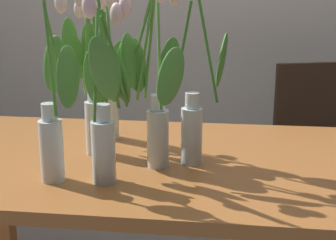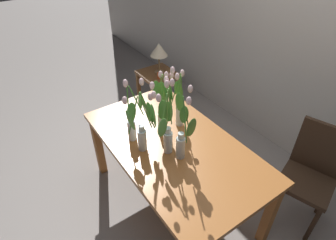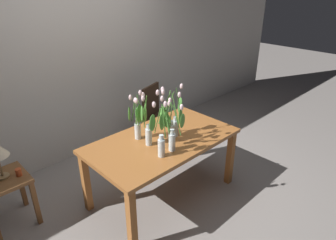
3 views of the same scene
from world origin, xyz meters
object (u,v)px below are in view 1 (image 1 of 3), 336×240
Objects in this scene: tulip_vase_3 at (54,118)px; tulip_vase_1 at (89,89)px; tulip_vase_5 at (149,93)px; dining_table at (149,182)px; tulip_vase_0 at (193,105)px; tulip_vase_2 at (106,105)px; tulip_vase_4 at (106,87)px; dining_chair at (318,145)px.

tulip_vase_1 is at bearing 84.30° from tulip_vase_3.
dining_table is at bearing 102.22° from tulip_vase_5.
dining_table is 2.77× the size of tulip_vase_0.
tulip_vase_0 reaches higher than dining_table.
tulip_vase_2 is 0.40m from tulip_vase_4.
tulip_vase_2 reaches higher than dining_table.
tulip_vase_1 is 0.25m from tulip_vase_5.
dining_table is 0.39m from tulip_vase_4.
tulip_vase_0 is at bearing -122.15° from dining_chair.
tulip_vase_5 reaches higher than dining_table.
tulip_vase_0 is 1.05× the size of tulip_vase_2.
tulip_vase_3 is (-0.03, -0.26, -0.03)m from tulip_vase_1.
dining_table is at bearing 44.95° from tulip_vase_3.
dining_table is 0.32m from tulip_vase_0.
dining_table is at bearing -9.36° from tulip_vase_1.
tulip_vase_5 is at bearing -27.60° from tulip_vase_1.
dining_chair is (0.72, 0.88, -0.12)m from dining_table.
dining_table is 3.01× the size of tulip_vase_4.
tulip_vase_4 is 0.33m from tulip_vase_5.
dining_table is at bearing -129.22° from dining_chair.
tulip_vase_3 is (-0.38, -0.20, -0.00)m from tulip_vase_0.
tulip_vase_5 reaches higher than tulip_vase_2.
dining_chair is (0.93, 0.85, -0.43)m from tulip_vase_1.
tulip_vase_5 is at bearing -157.42° from tulip_vase_0.
tulip_vase_1 and tulip_vase_3 have the same top height.
tulip_vase_1 reaches higher than dining_chair.
tulip_vase_5 is at bearing 30.74° from tulip_vase_3.
dining_table is 0.43m from tulip_vase_3.
tulip_vase_2 is at bearing 6.53° from tulip_vase_3.
tulip_vase_5 is (0.10, 0.13, 0.01)m from tulip_vase_2.
tulip_vase_5 is (0.25, 0.15, 0.05)m from tulip_vase_3.
tulip_vase_0 reaches higher than tulip_vase_2.
tulip_vase_2 is at bearing -75.32° from tulip_vase_4.
tulip_vase_5 is 0.63× the size of dining_chair.
tulip_vase_3 is at bearing -149.26° from tulip_vase_5.
tulip_vase_2 is 0.15m from tulip_vase_3.
dining_table is 0.37m from tulip_vase_1.
tulip_vase_4 is 0.90× the size of tulip_vase_5.
tulip_vase_5 reaches higher than tulip_vase_4.
tulip_vase_4 is (-0.18, 0.18, 0.29)m from dining_table.
dining_chair is at bearing 57.85° from tulip_vase_0.
tulip_vase_2 reaches higher than dining_chair.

